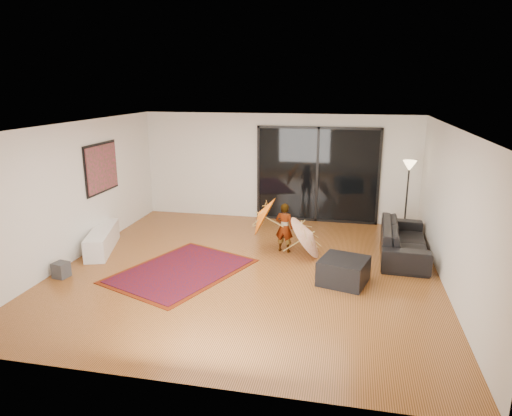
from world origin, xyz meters
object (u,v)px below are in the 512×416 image
(sofa, at_px, (404,240))
(child, at_px, (284,228))
(ottoman, at_px, (344,271))
(media_console, at_px, (102,240))

(sofa, relative_size, child, 2.18)
(sofa, xyz_separation_m, ottoman, (-1.17, -1.60, -0.11))
(media_console, distance_m, ottoman, 5.07)
(ottoman, xyz_separation_m, child, (-1.25, 1.34, 0.30))
(sofa, bearing_deg, media_console, 101.89)
(media_console, relative_size, child, 1.56)
(media_console, height_order, sofa, sofa)
(media_console, height_order, ottoman, media_console)
(sofa, relative_size, ottoman, 2.92)
(media_console, relative_size, sofa, 0.72)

